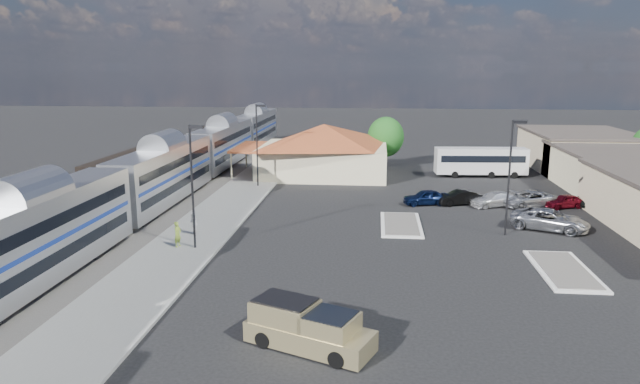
# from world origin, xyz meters

# --- Properties ---
(ground) EXTENTS (280.00, 280.00, 0.00)m
(ground) POSITION_xyz_m (0.00, 0.00, 0.00)
(ground) COLOR black
(ground) RESTS_ON ground
(railbed) EXTENTS (16.00, 100.00, 0.12)m
(railbed) POSITION_xyz_m (-21.00, 8.00, 0.06)
(railbed) COLOR #4C4944
(railbed) RESTS_ON ground
(platform) EXTENTS (5.50, 92.00, 0.18)m
(platform) POSITION_xyz_m (-12.00, 6.00, 0.09)
(platform) COLOR gray
(platform) RESTS_ON ground
(passenger_train) EXTENTS (3.00, 104.00, 5.55)m
(passenger_train) POSITION_xyz_m (-18.00, 6.96, 2.87)
(passenger_train) COLOR silver
(passenger_train) RESTS_ON ground
(freight_cars) EXTENTS (2.80, 46.00, 4.00)m
(freight_cars) POSITION_xyz_m (-24.00, 11.38, 1.93)
(freight_cars) COLOR black
(freight_cars) RESTS_ON ground
(station_depot) EXTENTS (18.35, 12.24, 6.20)m
(station_depot) POSITION_xyz_m (-4.56, 24.00, 3.13)
(station_depot) COLOR beige
(station_depot) RESTS_ON ground
(traffic_island_south) EXTENTS (3.30, 7.50, 0.21)m
(traffic_island_south) POSITION_xyz_m (4.00, 2.00, 0.10)
(traffic_island_south) COLOR silver
(traffic_island_south) RESTS_ON ground
(traffic_island_north) EXTENTS (3.30, 7.50, 0.21)m
(traffic_island_north) POSITION_xyz_m (14.00, -8.00, 0.10)
(traffic_island_north) COLOR silver
(traffic_island_north) RESTS_ON ground
(lamp_plat_s) EXTENTS (1.08, 0.25, 9.00)m
(lamp_plat_s) POSITION_xyz_m (-10.90, -6.00, 5.34)
(lamp_plat_s) COLOR black
(lamp_plat_s) RESTS_ON ground
(lamp_plat_n) EXTENTS (1.08, 0.25, 9.00)m
(lamp_plat_n) POSITION_xyz_m (-10.90, 16.00, 5.34)
(lamp_plat_n) COLOR black
(lamp_plat_n) RESTS_ON ground
(lamp_lot) EXTENTS (1.08, 0.25, 9.00)m
(lamp_lot) POSITION_xyz_m (12.10, 0.00, 5.34)
(lamp_lot) COLOR black
(lamp_lot) RESTS_ON ground
(tree_depot) EXTENTS (4.71, 4.71, 6.63)m
(tree_depot) POSITION_xyz_m (3.00, 30.00, 4.02)
(tree_depot) COLOR #382314
(tree_depot) RESTS_ON ground
(pickup_truck) EXTENTS (6.40, 4.35, 2.08)m
(pickup_truck) POSITION_xyz_m (-1.08, -19.74, 0.99)
(pickup_truck) COLOR tan
(pickup_truck) RESTS_ON ground
(suv) EXTENTS (6.67, 4.99, 1.68)m
(suv) POSITION_xyz_m (15.87, 1.87, 0.84)
(suv) COLOR #A8ABB1
(suv) RESTS_ON ground
(coach_bus) EXTENTS (10.88, 3.08, 3.45)m
(coach_bus) POSITION_xyz_m (14.29, 24.79, 1.99)
(coach_bus) COLOR white
(coach_bus) RESTS_ON ground
(person_a) EXTENTS (0.63, 0.78, 1.85)m
(person_a) POSITION_xyz_m (-12.28, -5.91, 1.11)
(person_a) COLOR #ACCE40
(person_a) RESTS_ON platform
(person_b) EXTENTS (0.93, 1.04, 1.77)m
(person_b) POSITION_xyz_m (-12.14, -2.88, 1.06)
(person_b) COLOR silver
(person_b) RESTS_ON platform
(parked_car_a) EXTENTS (4.58, 2.76, 1.46)m
(parked_car_a) POSITION_xyz_m (6.60, 9.59, 0.73)
(parked_car_a) COLOR #0B1638
(parked_car_a) RESTS_ON ground
(parked_car_b) EXTENTS (4.57, 2.71, 1.42)m
(parked_car_b) POSITION_xyz_m (9.80, 9.89, 0.71)
(parked_car_b) COLOR black
(parked_car_b) RESTS_ON ground
(parked_car_c) EXTENTS (5.06, 3.57, 1.36)m
(parked_car_c) POSITION_xyz_m (13.00, 9.59, 0.68)
(parked_car_c) COLOR silver
(parked_car_c) RESTS_ON ground
(parked_car_d) EXTENTS (5.90, 4.24, 1.49)m
(parked_car_d) POSITION_xyz_m (16.20, 9.89, 0.75)
(parked_car_d) COLOR gray
(parked_car_d) RESTS_ON ground
(parked_car_e) EXTENTS (4.10, 2.78, 1.30)m
(parked_car_e) POSITION_xyz_m (19.40, 9.59, 0.65)
(parked_car_e) COLOR maroon
(parked_car_e) RESTS_ON ground
(parked_car_f) EXTENTS (4.11, 2.44, 1.28)m
(parked_car_f) POSITION_xyz_m (22.60, 9.89, 0.64)
(parked_car_f) COLOR black
(parked_car_f) RESTS_ON ground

